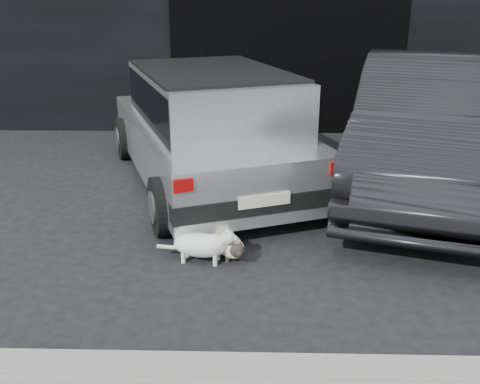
{
  "coord_description": "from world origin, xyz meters",
  "views": [
    {
      "loc": [
        0.43,
        -5.46,
        2.4
      ],
      "look_at": [
        0.31,
        -0.62,
        0.57
      ],
      "focal_mm": 40.0,
      "sensor_mm": 36.0,
      "label": 1
    }
  ],
  "objects_px": {
    "silver_hatchback": "(209,122)",
    "cat_white": "(204,245)",
    "second_car": "(432,124)",
    "cat_siamese": "(230,246)"
  },
  "relations": [
    {
      "from": "second_car",
      "to": "cat_siamese",
      "type": "relative_size",
      "value": 7.36
    },
    {
      "from": "silver_hatchback",
      "to": "cat_white",
      "type": "height_order",
      "value": "silver_hatchback"
    },
    {
      "from": "silver_hatchback",
      "to": "second_car",
      "type": "relative_size",
      "value": 0.89
    },
    {
      "from": "cat_siamese",
      "to": "cat_white",
      "type": "height_order",
      "value": "cat_white"
    },
    {
      "from": "silver_hatchback",
      "to": "second_car",
      "type": "distance_m",
      "value": 2.81
    },
    {
      "from": "silver_hatchback",
      "to": "cat_white",
      "type": "distance_m",
      "value": 2.28
    },
    {
      "from": "second_car",
      "to": "cat_white",
      "type": "relative_size",
      "value": 6.5
    },
    {
      "from": "cat_white",
      "to": "cat_siamese",
      "type": "bearing_deg",
      "value": 121.8
    },
    {
      "from": "cat_siamese",
      "to": "second_car",
      "type": "bearing_deg",
      "value": -160.55
    },
    {
      "from": "cat_siamese",
      "to": "cat_white",
      "type": "bearing_deg",
      "value": 2.43
    }
  ]
}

